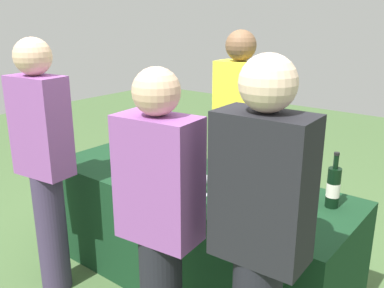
{
  "coord_description": "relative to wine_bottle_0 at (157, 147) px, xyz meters",
  "views": [
    {
      "loc": [
        1.64,
        -2.06,
        1.81
      ],
      "look_at": [
        0.0,
        0.0,
        1.0
      ],
      "focal_mm": 39.6,
      "sensor_mm": 36.0,
      "label": 1
    }
  ],
  "objects": [
    {
      "name": "ice_bucket",
      "position": [
        1.1,
        -0.0,
        -0.0
      ],
      "size": [
        0.21,
        0.21,
        0.21
      ],
      "primitive_type": "cylinder",
      "color": "silver",
      "rests_on": "tasting_table"
    },
    {
      "name": "wine_glass_2",
      "position": [
        0.56,
        -0.21,
        0.01
      ],
      "size": [
        0.07,
        0.07,
        0.15
      ],
      "color": "silver",
      "rests_on": "tasting_table"
    },
    {
      "name": "wine_bottle_2",
      "position": [
        0.58,
        -0.02,
        0.01
      ],
      "size": [
        0.07,
        0.07,
        0.33
      ],
      "color": "black",
      "rests_on": "tasting_table"
    },
    {
      "name": "ground_plane",
      "position": [
        0.44,
        -0.14,
        -0.85
      ],
      "size": [
        12.0,
        12.0,
        0.0
      ],
      "primitive_type": "plane",
      "color": "#476638"
    },
    {
      "name": "wine_glass_4",
      "position": [
        0.86,
        -0.26,
        -0.01
      ],
      "size": [
        0.07,
        0.07,
        0.14
      ],
      "color": "silver",
      "rests_on": "tasting_table"
    },
    {
      "name": "wine_bottle_1",
      "position": [
        0.15,
        0.03,
        0.01
      ],
      "size": [
        0.07,
        0.07,
        0.31
      ],
      "color": "black",
      "rests_on": "tasting_table"
    },
    {
      "name": "tasting_table",
      "position": [
        0.44,
        -0.14,
        -0.48
      ],
      "size": [
        2.17,
        0.81,
        0.75
      ],
      "primitive_type": "cube",
      "color": "#14381E",
      "rests_on": "ground_plane"
    },
    {
      "name": "wine_bottle_3",
      "position": [
        0.9,
        -0.03,
        0.01
      ],
      "size": [
        0.07,
        0.07,
        0.31
      ],
      "color": "black",
      "rests_on": "tasting_table"
    },
    {
      "name": "wine_bottle_4",
      "position": [
        1.33,
        0.04,
        0.02
      ],
      "size": [
        0.08,
        0.08,
        0.33
      ],
      "color": "black",
      "rests_on": "tasting_table"
    },
    {
      "name": "menu_board",
      "position": [
        -0.55,
        0.89,
        -0.44
      ],
      "size": [
        0.54,
        0.15,
        0.83
      ],
      "primitive_type": "cube",
      "rotation": [
        0.0,
        0.0,
        -0.22
      ],
      "color": "white",
      "rests_on": "ground_plane"
    },
    {
      "name": "wine_bottle_0",
      "position": [
        0.0,
        0.0,
        0.0
      ],
      "size": [
        0.08,
        0.08,
        0.29
      ],
      "color": "black",
      "rests_on": "tasting_table"
    },
    {
      "name": "guest_0",
      "position": [
        -0.23,
        -0.81,
        0.08
      ],
      "size": [
        0.38,
        0.24,
        1.69
      ],
      "rotation": [
        0.0,
        0.0,
        0.12
      ],
      "color": "#3F3351",
      "rests_on": "ground_plane"
    },
    {
      "name": "server_pouring",
      "position": [
        0.39,
        0.5,
        0.09
      ],
      "size": [
        0.36,
        0.23,
        1.71
      ],
      "rotation": [
        0.0,
        0.0,
        3.15
      ],
      "color": "black",
      "rests_on": "ground_plane"
    },
    {
      "name": "wine_glass_0",
      "position": [
        -0.07,
        -0.29,
        -0.01
      ],
      "size": [
        0.07,
        0.07,
        0.14
      ],
      "color": "silver",
      "rests_on": "tasting_table"
    },
    {
      "name": "wine_glass_5",
      "position": [
        1.22,
        -0.23,
        -0.01
      ],
      "size": [
        0.08,
        0.08,
        0.14
      ],
      "color": "silver",
      "rests_on": "tasting_table"
    },
    {
      "name": "wine_glass_1",
      "position": [
        0.27,
        -0.3,
        -0.01
      ],
      "size": [
        0.07,
        0.07,
        0.14
      ],
      "color": "silver",
      "rests_on": "tasting_table"
    },
    {
      "name": "wine_glass_3",
      "position": [
        0.65,
        -0.29,
        -0.01
      ],
      "size": [
        0.07,
        0.07,
        0.14
      ],
      "color": "silver",
      "rests_on": "tasting_table"
    },
    {
      "name": "guest_1",
      "position": [
        0.84,
        -0.89,
        0.02
      ],
      "size": [
        0.4,
        0.25,
        1.6
      ],
      "rotation": [
        0.0,
        0.0,
        0.1
      ],
      "color": "black",
      "rests_on": "ground_plane"
    },
    {
      "name": "guest_2",
      "position": [
        1.33,
        -0.8,
        0.06
      ],
      "size": [
        0.4,
        0.23,
        1.68
      ],
      "rotation": [
        0.0,
        0.0,
        0.04
      ],
      "color": "black",
      "rests_on": "ground_plane"
    }
  ]
}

